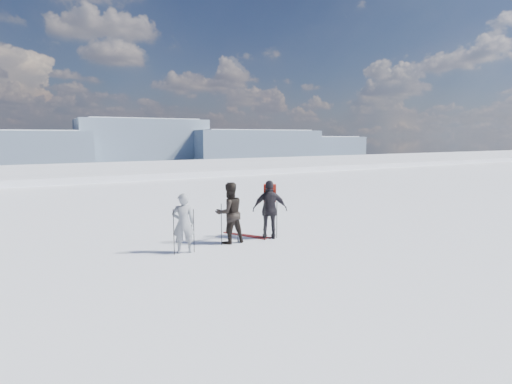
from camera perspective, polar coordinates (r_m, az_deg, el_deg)
lake_basin at (r=39.91m, az=-17.11°, el=-6.61°), size 820.00×820.00×71.62m
far_mountain_range at (r=464.35m, az=-24.15°, el=6.01°), size 770.00×110.00×53.00m
skier_grey at (r=11.55m, az=-10.35°, el=-4.42°), size 0.72×0.56×1.73m
skier_dark at (r=12.43m, az=-3.81°, el=-2.99°), size 0.94×0.73×1.91m
skier_pack at (r=12.95m, az=2.00°, el=-2.54°), size 1.21×0.95×1.91m
backpack at (r=13.03m, az=2.00°, el=3.05°), size 0.47×0.40×0.58m
ski_poles at (r=12.23m, az=-3.81°, el=-4.72°), size 3.55×0.40×1.31m
skis_loose at (r=13.48m, az=-1.43°, el=-6.21°), size 1.12×1.54×0.03m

